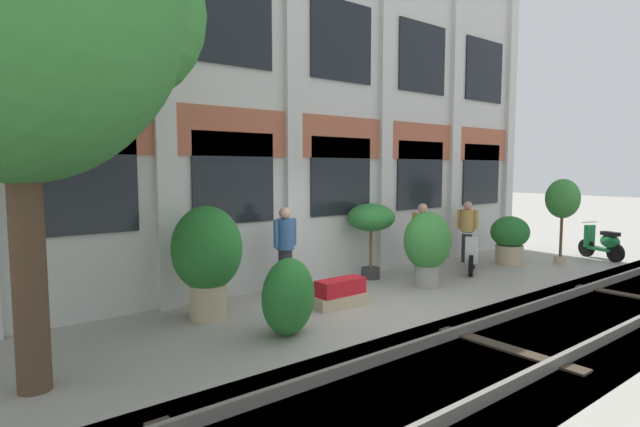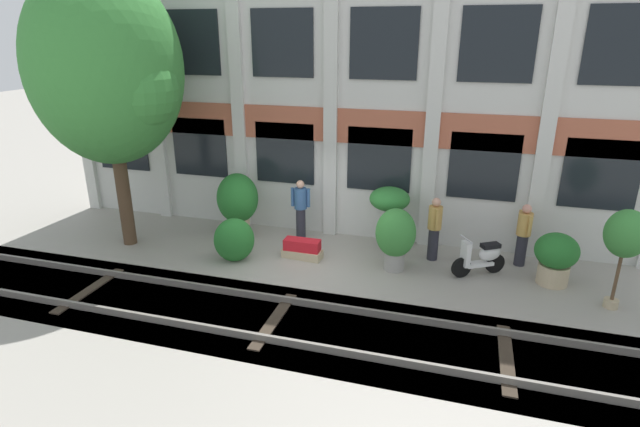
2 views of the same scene
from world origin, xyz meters
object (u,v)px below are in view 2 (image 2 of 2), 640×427
potted_plant_stone_basin (556,256)px  resident_watching_tracks (301,208)px  potted_plant_low_pan (390,202)px  potted_plant_glazed_jar (396,235)px  broadleaf_tree (107,72)px  potted_plant_terracotta_small (626,236)px  potted_plant_ribbed_drum (238,201)px  potted_plant_square_trough (302,249)px  resident_by_doorway (523,233)px  scooter_near_curb (482,257)px  resident_near_plants (434,227)px  topiary_hedge (234,240)px

potted_plant_stone_basin → resident_watching_tracks: resident_watching_tracks is taller
potted_plant_low_pan → potted_plant_glazed_jar: (0.36, -1.27, -0.40)m
potted_plant_glazed_jar → broadleaf_tree: bearing=-176.5°
potted_plant_terracotta_small → potted_plant_ribbed_drum: bearing=171.7°
potted_plant_square_trough → potted_plant_stone_basin: 5.95m
potted_plant_terracotta_small → resident_by_doorway: 2.46m
resident_watching_tracks → potted_plant_stone_basin: bearing=77.0°
broadleaf_tree → resident_watching_tracks: 5.89m
scooter_near_curb → broadleaf_tree: bearing=-27.2°
potted_plant_square_trough → scooter_near_curb: 4.36m
potted_plant_terracotta_small → scooter_near_curb: size_ratio=1.77×
potted_plant_square_trough → resident_near_plants: (3.19, 0.84, 0.64)m
potted_plant_glazed_jar → resident_near_plants: 1.19m
potted_plant_low_pan → scooter_near_curb: bearing=-22.4°
potted_plant_terracotta_small → resident_watching_tracks: size_ratio=1.27×
resident_watching_tracks → broadleaf_tree: bearing=-76.2°
broadleaf_tree → potted_plant_glazed_jar: 8.03m
potted_plant_square_trough → resident_watching_tracks: size_ratio=0.61×
potted_plant_glazed_jar → potted_plant_stone_basin: potted_plant_glazed_jar is taller
potted_plant_stone_basin → resident_by_doorway: size_ratio=0.77×
potted_plant_low_pan → resident_near_plants: potted_plant_low_pan is taller
potted_plant_ribbed_drum → scooter_near_curb: potted_plant_ribbed_drum is taller
potted_plant_glazed_jar → topiary_hedge: bearing=-170.5°
potted_plant_low_pan → resident_by_doorway: potted_plant_low_pan is taller
scooter_near_curb → resident_watching_tracks: (-4.75, 0.82, 0.48)m
broadleaf_tree → potted_plant_square_trough: (4.80, 0.43, -4.28)m
scooter_near_curb → resident_watching_tracks: resident_watching_tracks is taller
broadleaf_tree → potted_plant_stone_basin: broadleaf_tree is taller
potted_plant_square_trough → resident_watching_tracks: (-0.41, 1.12, 0.69)m
broadleaf_tree → potted_plant_stone_basin: bearing=3.8°
topiary_hedge → potted_plant_glazed_jar: bearing=9.5°
potted_plant_glazed_jar → resident_watching_tracks: 2.96m
resident_by_doorway → potted_plant_low_pan: bearing=-28.5°
potted_plant_low_pan → potted_plant_terracotta_small: bearing=-19.7°
potted_plant_terracotta_small → resident_near_plants: 4.08m
potted_plant_ribbed_drum → resident_by_doorway: bearing=2.2°
potted_plant_glazed_jar → potted_plant_square_trough: potted_plant_glazed_jar is taller
scooter_near_curb → resident_near_plants: bearing=-56.8°
potted_plant_low_pan → potted_plant_square_trough: size_ratio=1.59×
potted_plant_low_pan → scooter_near_curb: (2.37, -0.98, -0.84)m
potted_plant_low_pan → potted_plant_square_trough: 2.58m
resident_watching_tracks → topiary_hedge: size_ratio=1.51×
potted_plant_low_pan → resident_near_plants: size_ratio=1.02×
scooter_near_curb → resident_near_plants: (-1.16, 0.54, 0.44)m
potted_plant_square_trough → potted_plant_stone_basin: size_ratio=0.86×
potted_plant_low_pan → resident_by_doorway: (3.30, -0.16, -0.44)m
broadleaf_tree → resident_watching_tracks: (4.40, 1.54, -3.60)m
potted_plant_terracotta_small → potted_plant_ribbed_drum: potted_plant_terracotta_small is taller
potted_plant_low_pan → potted_plant_ribbed_drum: potted_plant_ribbed_drum is taller
potted_plant_low_pan → resident_by_doorway: bearing=-2.8°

